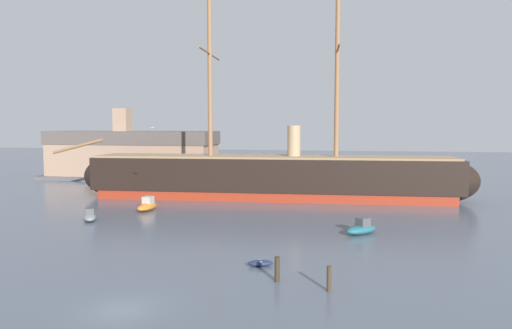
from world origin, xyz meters
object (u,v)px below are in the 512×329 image
tall_ship (272,176)px  motorboat_alongside_bow (147,206)px  motorboat_far_right (428,194)px  seagull_in_flight (153,128)px  motorboat_far_left (127,186)px  motorboat_mid_left (90,216)px  mooring_piling_nearest (329,279)px  motorboat_distant_centre (275,183)px  motorboat_mid_right (361,228)px  mooring_piling_left_pair (277,269)px  dinghy_foreground_right (260,263)px  dockside_warehouse_left (133,155)px

tall_ship → motorboat_alongside_bow: bearing=-138.3°
motorboat_far_right → seagull_in_flight: bearing=-144.6°
motorboat_alongside_bow → motorboat_far_right: (40.55, 18.24, 0.04)m
motorboat_far_left → seagull_in_flight: (17.18, -28.36, 11.11)m
motorboat_mid_left → seagull_in_flight: bearing=3.4°
tall_ship → mooring_piling_nearest: bearing=-76.1°
motorboat_distant_centre → mooring_piling_nearest: mooring_piling_nearest is taller
motorboat_far_left → seagull_in_flight: bearing=-58.8°
motorboat_mid_right → seagull_in_flight: 27.17m
motorboat_mid_right → mooring_piling_left_pair: size_ratio=2.22×
motorboat_mid_left → motorboat_far_right: (44.69, 26.33, 0.18)m
motorboat_distant_centre → motorboat_far_right: bearing=-22.9°
tall_ship → dinghy_foreground_right: tall_ship is taller
motorboat_mid_left → mooring_piling_nearest: size_ratio=2.11×
motorboat_mid_right → mooring_piling_nearest: bearing=-98.9°
motorboat_far_left → motorboat_far_right: bearing=-2.7°
seagull_in_flight → mooring_piling_left_pair: bearing=-47.1°
motorboat_far_left → mooring_piling_left_pair: mooring_piling_left_pair is taller
seagull_in_flight → motorboat_distant_centre: bearing=75.3°
motorboat_alongside_bow → motorboat_distant_centre: size_ratio=1.11×
mooring_piling_nearest → mooring_piling_left_pair: size_ratio=0.97×
motorboat_mid_left → motorboat_distant_centre: (18.08, 37.57, 0.05)m
dinghy_foreground_right → motorboat_alongside_bow: 30.65m
dockside_warehouse_left → seagull_in_flight: bearing=-62.2°
motorboat_far_right → dockside_warehouse_left: bearing=162.4°
motorboat_distant_centre → dockside_warehouse_left: (-33.33, 7.79, 4.74)m
motorboat_mid_right → mooring_piling_left_pair: (-6.91, -17.42, 0.33)m
motorboat_alongside_bow → mooring_piling_nearest: (26.04, -28.25, 0.25)m
motorboat_mid_left → mooring_piling_nearest: (30.18, -20.16, 0.39)m
dinghy_foreground_right → motorboat_distant_centre: size_ratio=0.55×
tall_ship → motorboat_alongside_bow: (-15.62, -13.93, -2.94)m
motorboat_far_left → mooring_piling_nearest: size_ratio=1.91×
tall_ship → motorboat_mid_right: bearing=-60.1°
motorboat_distant_centre → mooring_piling_left_pair: 56.86m
dinghy_foreground_right → mooring_piling_left_pair: size_ratio=1.22×
motorboat_distant_centre → seagull_in_flight: 39.88m
motorboat_alongside_bow → motorboat_far_right: 44.46m
motorboat_alongside_bow → motorboat_far_left: motorboat_alongside_bow is taller
mooring_piling_left_pair → motorboat_far_left: bearing=126.4°
motorboat_far_left → motorboat_distant_centre: (26.90, 8.71, 0.08)m
mooring_piling_left_pair → seagull_in_flight: bearing=132.9°
motorboat_far_left → mooring_piling_left_pair: (35.05, -47.56, 0.45)m
dinghy_foreground_right → mooring_piling_nearest: mooring_piling_nearest is taller
motorboat_far_right → dockside_warehouse_left: size_ratio=0.12×
motorboat_distant_centre → mooring_piling_left_pair: bearing=-81.8°
motorboat_alongside_bow → mooring_piling_nearest: 38.42m
motorboat_mid_left → dockside_warehouse_left: size_ratio=0.10×
tall_ship → seagull_in_flight: 25.63m
mooring_piling_nearest → dockside_warehouse_left: (-45.43, 65.52, 4.40)m
motorboat_far_left → motorboat_distant_centre: 28.27m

